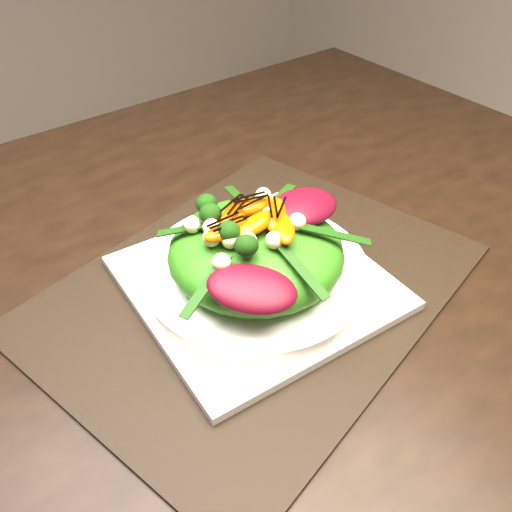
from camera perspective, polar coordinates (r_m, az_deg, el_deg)
dining_table at (r=0.64m, az=-16.16°, el=-6.51°), size 1.60×0.90×0.75m
placemat at (r=0.63m, az=-0.00°, el=-3.23°), size 0.55×0.47×0.00m
plate_base at (r=0.62m, az=-0.00°, el=-2.75°), size 0.29×0.29×0.01m
salad_bowl at (r=0.61m, az=-0.00°, el=-1.75°), size 0.32×0.32×0.02m
lettuce_mound at (r=0.59m, az=-0.00°, el=0.44°), size 0.25×0.25×0.07m
radicchio_leaf at (r=0.61m, az=5.12°, el=5.22°), size 0.09×0.06×0.02m
orange_segment at (r=0.57m, az=-2.91°, el=3.33°), size 0.06×0.04×0.01m
broccoli_floret at (r=0.56m, az=-4.74°, el=3.14°), size 0.04×0.04×0.03m
macadamia_nut at (r=0.56m, az=4.14°, el=2.92°), size 0.02×0.02×0.02m
balsamic_drizzle at (r=0.56m, az=-2.94°, el=3.98°), size 0.05×0.02×0.00m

